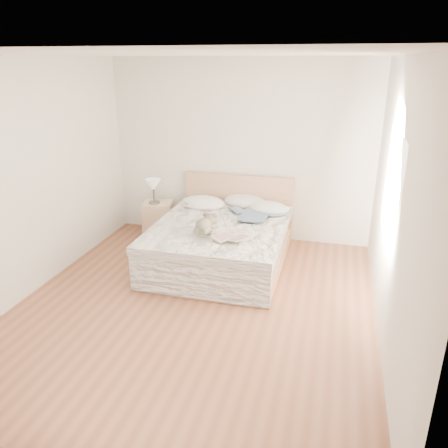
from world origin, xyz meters
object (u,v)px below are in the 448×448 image
Objects in this scene: table_lamp at (153,186)px; photo_book at (194,205)px; childrens_book at (231,238)px; bed at (222,241)px; teddy_bear at (204,231)px; nightstand at (158,219)px.

table_lamp reaches higher than photo_book.
table_lamp is 0.99× the size of childrens_book.
teddy_bear is (-0.10, -0.51, 0.34)m from bed.
nightstand is 0.56m from table_lamp.
bed is 0.75m from childrens_book.
bed reaches higher than childrens_book.
teddy_bear is at bearing -100.63° from bed.
nightstand is 0.76m from photo_book.
nightstand is at bearing 173.21° from childrens_book.
photo_book is 1.41m from childrens_book.
bed is at bearing -67.49° from photo_book.
table_lamp is 1.02× the size of teddy_bear.
teddy_bear is at bearing -44.72° from table_lamp.
nightstand is at bearing 135.77° from teddy_bear.
teddy_bear reaches higher than photo_book.
photo_book is 1.12m from teddy_bear.
bed is 3.83× the size of nightstand.
childrens_book is at bearing -65.39° from bed.
childrens_book is 0.39m from teddy_bear.
nightstand is 1.45× the size of childrens_book.
photo_book is at bearing 138.29° from bed.
table_lamp reaches higher than teddy_bear.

